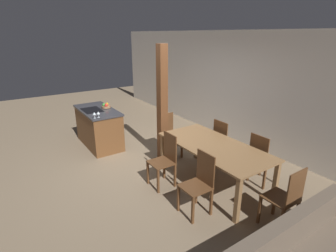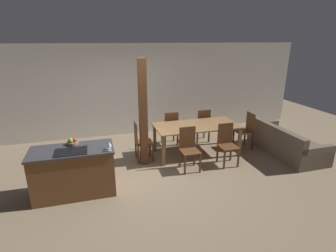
{
  "view_description": "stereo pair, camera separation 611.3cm",
  "coord_description": "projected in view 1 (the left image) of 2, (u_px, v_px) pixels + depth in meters",
  "views": [
    {
      "loc": [
        4.51,
        -2.42,
        2.61
      ],
      "look_at": [
        0.6,
        0.2,
        0.95
      ],
      "focal_mm": 28.0,
      "sensor_mm": 36.0,
      "label": 1
    },
    {
      "loc": [
        -0.95,
        -5.17,
        2.81
      ],
      "look_at": [
        0.6,
        0.2,
        0.95
      ],
      "focal_mm": 28.0,
      "sensor_mm": 36.0,
      "label": 2
    }
  ],
  "objects": [
    {
      "name": "ground_plane",
      "position": [
        145.0,
        161.0,
        5.67
      ],
      "size": [
        16.0,
        16.0,
        0.0
      ],
      "primitive_type": "plane",
      "color": "#847056"
    },
    {
      "name": "wall_back",
      "position": [
        234.0,
        87.0,
        6.59
      ],
      "size": [
        11.2,
        0.08,
        2.7
      ],
      "color": "silver",
      "rests_on": "ground_plane"
    },
    {
      "name": "kitchen_island",
      "position": [
        99.0,
        127.0,
        6.38
      ],
      "size": [
        1.49,
        0.73,
        0.92
      ],
      "color": "brown",
      "rests_on": "ground_plane"
    },
    {
      "name": "fruit_bowl",
      "position": [
        106.0,
        106.0,
        6.32
      ],
      "size": [
        0.22,
        0.22,
        0.12
      ],
      "color": "#99704C",
      "rests_on": "kitchen_island"
    },
    {
      "name": "wine_glass_near",
      "position": [
        94.0,
        114.0,
        5.52
      ],
      "size": [
        0.07,
        0.07,
        0.13
      ],
      "color": "silver",
      "rests_on": "kitchen_island"
    },
    {
      "name": "wine_glass_middle",
      "position": [
        98.0,
        113.0,
        5.57
      ],
      "size": [
        0.07,
        0.07,
        0.13
      ],
      "color": "silver",
      "rests_on": "kitchen_island"
    },
    {
      "name": "dining_table",
      "position": [
        214.0,
        150.0,
        4.61
      ],
      "size": [
        2.09,
        1.01,
        0.77
      ],
      "color": "olive",
      "rests_on": "ground_plane"
    },
    {
      "name": "dining_chair_near_left",
      "position": [
        165.0,
        159.0,
        4.66
      ],
      "size": [
        0.4,
        0.4,
        0.96
      ],
      "color": "brown",
      "rests_on": "ground_plane"
    },
    {
      "name": "dining_chair_near_right",
      "position": [
        199.0,
        183.0,
        3.92
      ],
      "size": [
        0.4,
        0.4,
        0.96
      ],
      "color": "brown",
      "rests_on": "ground_plane"
    },
    {
      "name": "dining_chair_far_left",
      "position": [
        223.0,
        141.0,
        5.42
      ],
      "size": [
        0.4,
        0.4,
        0.96
      ],
      "rotation": [
        0.0,
        0.0,
        3.14
      ],
      "color": "brown",
      "rests_on": "ground_plane"
    },
    {
      "name": "dining_chair_far_right",
      "position": [
        261.0,
        158.0,
        4.68
      ],
      "size": [
        0.4,
        0.4,
        0.96
      ],
      "rotation": [
        0.0,
        0.0,
        3.14
      ],
      "color": "brown",
      "rests_on": "ground_plane"
    },
    {
      "name": "dining_chair_head_end",
      "position": [
        169.0,
        135.0,
        5.79
      ],
      "size": [
        0.4,
        0.4,
        0.96
      ],
      "rotation": [
        0.0,
        0.0,
        1.57
      ],
      "color": "brown",
      "rests_on": "ground_plane"
    },
    {
      "name": "dining_chair_foot_end",
      "position": [
        286.0,
        198.0,
        3.56
      ],
      "size": [
        0.4,
        0.4,
        0.96
      ],
      "rotation": [
        0.0,
        0.0,
        -1.57
      ],
      "color": "brown",
      "rests_on": "ground_plane"
    },
    {
      "name": "timber_post",
      "position": [
        162.0,
        105.0,
        5.42
      ],
      "size": [
        0.17,
        0.17,
        2.44
      ],
      "color": "brown",
      "rests_on": "ground_plane"
    }
  ]
}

